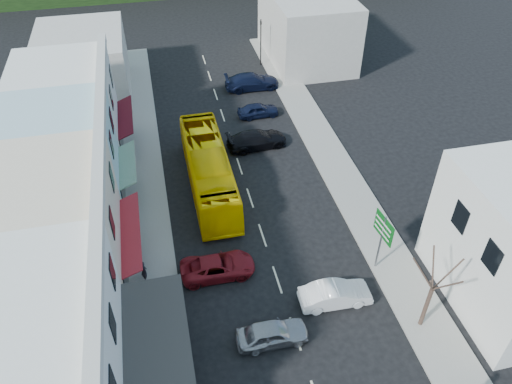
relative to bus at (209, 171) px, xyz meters
name	(u,v)px	position (x,y,z in m)	size (l,w,h in m)	color
ground	(277,280)	(2.72, -9.90, -1.55)	(120.00, 120.00, 0.00)	black
sidewalk_left	(146,194)	(-4.78, 0.10, -1.48)	(3.00, 52.00, 0.15)	gray
sidewalk_right	(337,168)	(10.22, 0.10, -1.48)	(3.00, 52.00, 0.15)	gray
shopfront_row	(57,209)	(-9.78, -4.90, 2.45)	(8.25, 30.00, 8.00)	white
distant_block_left	(84,65)	(-9.28, 17.10, 1.45)	(8.00, 10.00, 6.00)	#B7B2A8
distant_block_right	(307,27)	(13.72, 20.10, 1.95)	(8.00, 12.00, 7.00)	#B7B2A8
bus	(209,171)	(0.00, 0.00, 0.00)	(2.50, 11.60, 3.10)	#FFD003
car_silver	(272,333)	(1.33, -14.05, -0.85)	(1.80, 4.40, 1.40)	#A8A7AC
car_white	(335,295)	(5.58, -12.31, -0.85)	(1.80, 4.40, 1.40)	white
car_red	(218,266)	(-0.78, -8.60, -0.85)	(1.90, 4.60, 1.40)	maroon
car_black_near	(257,140)	(4.68, 4.46, -0.85)	(1.84, 4.50, 1.40)	black
car_navy_mid	(258,110)	(5.88, 9.21, -0.85)	(1.80, 4.40, 1.40)	black
car_navy_far	(252,82)	(6.47, 14.51, -0.85)	(1.84, 4.50, 1.40)	black
pedestrian_left	(144,270)	(-5.24, -8.19, -0.55)	(0.60, 0.40, 1.70)	black
direction_sign	(380,243)	(9.03, -10.29, 0.63)	(0.43, 1.97, 4.35)	#0A5116
street_tree	(432,289)	(9.79, -14.91, 1.62)	(2.34, 2.34, 6.34)	#36261E
traffic_signal	(261,43)	(8.52, 19.50, 0.94)	(0.50, 1.00, 4.97)	black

